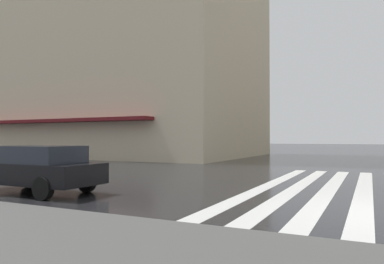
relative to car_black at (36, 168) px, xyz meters
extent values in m
cube|color=silver|center=(5.00, -8.76, -0.75)|extent=(13.00, 0.50, 0.01)
cube|color=silver|center=(5.00, -7.76, -0.75)|extent=(13.00, 0.50, 0.01)
cube|color=silver|center=(5.00, -6.76, -0.75)|extent=(13.00, 0.50, 0.01)
cube|color=silver|center=(5.00, -5.76, -0.75)|extent=(13.00, 0.50, 0.01)
cube|color=beige|center=(22.09, 12.81, 9.16)|extent=(17.19, 24.36, 19.83)
cube|color=#591419|center=(12.90, 12.81, 2.24)|extent=(1.20, 17.05, 0.24)
cube|color=black|center=(0.00, 0.04, -0.15)|extent=(1.75, 4.10, 0.60)
cube|color=#232833|center=(0.00, -0.11, 0.40)|extent=(1.54, 2.46, 0.50)
cylinder|color=black|center=(0.83, 1.29, -0.45)|extent=(0.20, 0.62, 0.62)
cylinder|color=black|center=(-0.82, -1.21, -0.45)|extent=(0.20, 0.62, 0.62)
cylinder|color=black|center=(0.82, -1.21, -0.45)|extent=(0.20, 0.62, 0.62)
camera|label=1|loc=(-7.76, -8.95, 0.86)|focal=34.23mm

